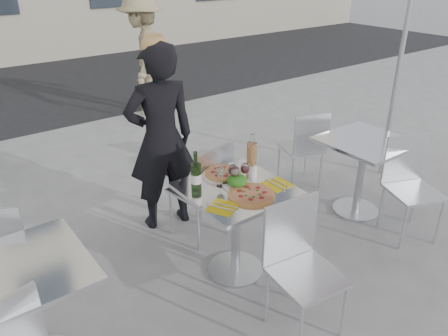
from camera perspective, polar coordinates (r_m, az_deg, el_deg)
ground at (r=3.58m, az=1.48°, el=-13.19°), size 80.00×80.00×0.00m
street_asphalt at (r=9.12m, az=-25.04°, el=9.35°), size 24.00×5.00×0.00m
main_table at (r=3.26m, az=1.59°, el=-5.84°), size 0.72×0.72×0.75m
side_table_left at (r=2.77m, az=-24.51°, el=-15.22°), size 0.72×0.72×0.75m
side_table_right at (r=4.25m, az=17.68°, el=0.87°), size 0.72×0.72×0.75m
chair_far at (r=3.65m, az=-2.35°, el=-2.25°), size 0.47×0.48×0.90m
chair_near at (r=2.87m, az=9.78°, el=-11.43°), size 0.46×0.47×0.90m
side_chair_lfar at (r=3.28m, az=-27.18°, el=-9.31°), size 0.53×0.54×0.88m
side_chair_rfar at (r=4.59m, az=10.58°, el=3.12°), size 0.49×0.50×0.85m
side_chair_rnear at (r=4.09m, az=23.04°, el=-1.28°), size 0.53×0.54×0.89m
woman_diner at (r=3.80m, az=-8.25°, el=3.77°), size 0.67×0.50×1.67m
pedestrian_b at (r=6.90m, az=-10.50°, el=14.27°), size 1.13×1.33×1.79m
pizza_near at (r=3.05m, az=3.63°, el=-3.46°), size 0.33×0.33×0.02m
pizza_far at (r=3.32m, az=-0.16°, el=-0.74°), size 0.32×0.32×0.03m
salad_plate at (r=3.16m, az=1.75°, el=-1.78°), size 0.22×0.22×0.09m
wine_bottle at (r=3.08m, az=-3.67°, el=-0.95°), size 0.07×0.08×0.29m
carafe at (r=3.39m, az=3.65°, el=1.72°), size 0.08×0.08×0.29m
sugar_shaker at (r=3.31m, az=3.77°, el=-0.18°), size 0.06×0.06×0.11m
wineglass_white_a at (r=3.13m, az=-0.46°, el=-0.57°), size 0.07×0.07×0.16m
wineglass_white_b at (r=3.13m, az=1.47°, el=-0.54°), size 0.07×0.07×0.16m
wineglass_red_a at (r=3.16m, az=1.17°, el=-0.33°), size 0.07×0.07×0.16m
wineglass_red_b at (r=3.18m, az=2.76°, el=-0.13°), size 0.07×0.07×0.16m
napkin_left at (r=2.91m, az=-0.16°, el=-5.13°), size 0.24×0.24×0.01m
napkin_right at (r=3.22m, az=6.96°, el=-2.11°), size 0.18×0.20×0.01m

